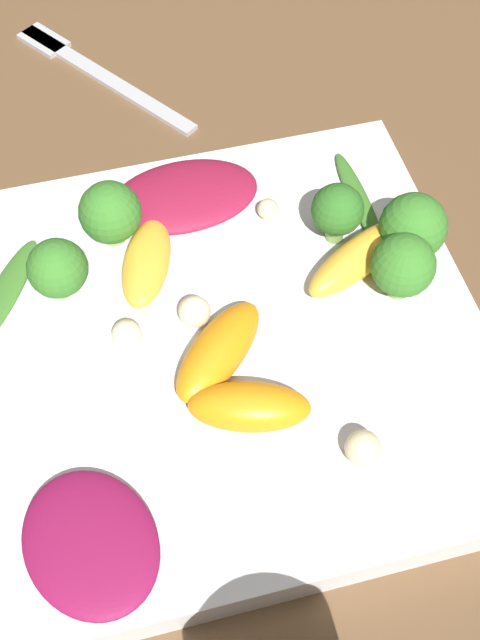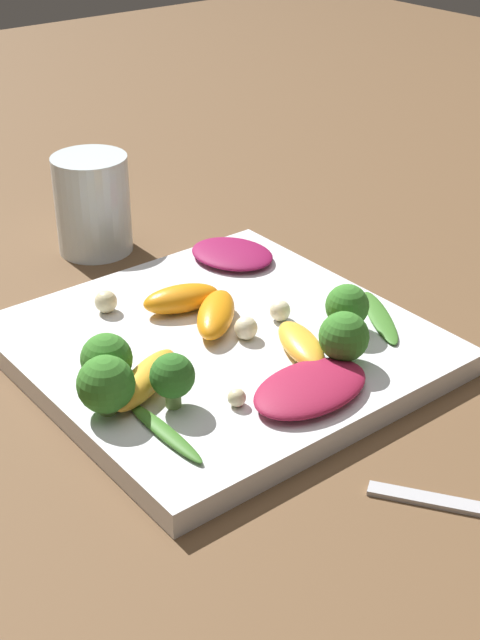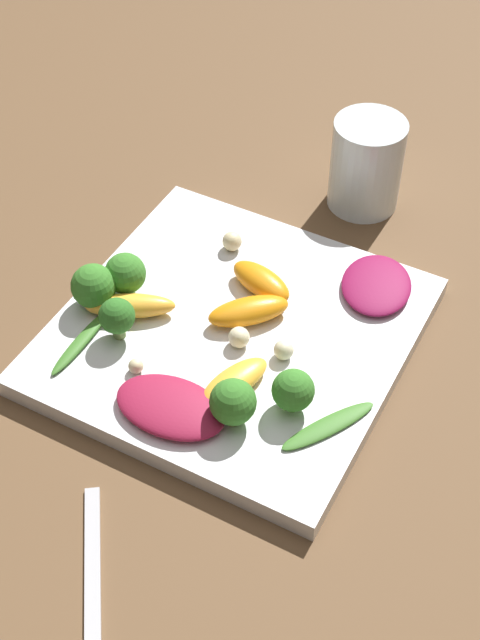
% 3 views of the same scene
% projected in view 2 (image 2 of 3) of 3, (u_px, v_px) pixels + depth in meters
% --- Properties ---
extents(ground_plane, '(2.40, 2.40, 0.00)m').
position_uv_depth(ground_plane, '(221.00, 357.00, 0.69)').
color(ground_plane, brown).
extents(plate, '(0.28, 0.28, 0.02)m').
position_uv_depth(plate, '(220.00, 346.00, 0.69)').
color(plate, white).
rests_on(plate, ground_plane).
extents(drinking_glass, '(0.07, 0.07, 0.09)m').
position_uv_depth(drinking_glass, '(93.00, 204.00, 0.84)').
color(drinking_glass, silver).
rests_on(drinking_glass, ground_plane).
extents(radicchio_leaf_0, '(0.08, 0.09, 0.01)m').
position_uv_depth(radicchio_leaf_0, '(232.00, 254.00, 0.79)').
color(radicchio_leaf_0, maroon).
rests_on(radicchio_leaf_0, plate).
extents(radicchio_leaf_1, '(0.09, 0.06, 0.01)m').
position_uv_depth(radicchio_leaf_1, '(308.00, 389.00, 0.61)').
color(radicchio_leaf_1, maroon).
rests_on(radicchio_leaf_1, plate).
extents(orange_segment_0, '(0.05, 0.07, 0.02)m').
position_uv_depth(orange_segment_0, '(301.00, 344.00, 0.66)').
color(orange_segment_0, '#FCAD33').
rests_on(orange_segment_0, plate).
extents(orange_segment_1, '(0.08, 0.06, 0.02)m').
position_uv_depth(orange_segment_1, '(145.00, 379.00, 0.61)').
color(orange_segment_1, '#FCAD33').
rests_on(orange_segment_1, plate).
extents(orange_segment_2, '(0.07, 0.04, 0.02)m').
position_uv_depth(orange_segment_2, '(183.00, 298.00, 0.71)').
color(orange_segment_2, orange).
rests_on(orange_segment_2, plate).
extents(orange_segment_3, '(0.07, 0.07, 0.02)m').
position_uv_depth(orange_segment_3, '(216.00, 314.00, 0.69)').
color(orange_segment_3, orange).
rests_on(orange_segment_3, plate).
extents(broccoli_floret_0, '(0.04, 0.04, 0.04)m').
position_uv_depth(broccoli_floret_0, '(106.00, 385.00, 0.58)').
color(broccoli_floret_0, '#7A9E51').
rests_on(broccoli_floret_0, plate).
extents(broccoli_floret_1, '(0.03, 0.03, 0.04)m').
position_uv_depth(broccoli_floret_1, '(172.00, 377.00, 0.59)').
color(broccoli_floret_1, '#7A9E51').
rests_on(broccoli_floret_1, plate).
extents(broccoli_floret_2, '(0.04, 0.04, 0.04)m').
position_uv_depth(broccoli_floret_2, '(107.00, 360.00, 0.61)').
color(broccoli_floret_2, '#7A9E51').
rests_on(broccoli_floret_2, plate).
extents(broccoli_floret_3, '(0.03, 0.03, 0.04)m').
position_uv_depth(broccoli_floret_3, '(347.00, 307.00, 0.68)').
color(broccoli_floret_3, '#84AD5B').
rests_on(broccoli_floret_3, plate).
extents(broccoli_floret_4, '(0.04, 0.04, 0.04)m').
position_uv_depth(broccoli_floret_4, '(344.00, 338.00, 0.64)').
color(broccoli_floret_4, '#84AD5B').
rests_on(broccoli_floret_4, plate).
extents(arugula_sprig_0, '(0.06, 0.08, 0.00)m').
position_uv_depth(arugula_sprig_0, '(380.00, 317.00, 0.70)').
color(arugula_sprig_0, '#3D7528').
rests_on(arugula_sprig_0, plate).
extents(arugula_sprig_1, '(0.01, 0.08, 0.01)m').
position_uv_depth(arugula_sprig_1, '(164.00, 432.00, 0.57)').
color(arugula_sprig_1, '#3D7528').
rests_on(arugula_sprig_1, plate).
extents(macadamia_nut_0, '(0.01, 0.01, 0.01)m').
position_uv_depth(macadamia_nut_0, '(237.00, 398.00, 0.60)').
color(macadamia_nut_0, beige).
rests_on(macadamia_nut_0, plate).
extents(macadamia_nut_1, '(0.02, 0.02, 0.02)m').
position_uv_depth(macadamia_nut_1, '(106.00, 302.00, 0.71)').
color(macadamia_nut_1, beige).
rests_on(macadamia_nut_1, plate).
extents(macadamia_nut_2, '(0.02, 0.02, 0.02)m').
position_uv_depth(macadamia_nut_2, '(280.00, 310.00, 0.70)').
color(macadamia_nut_2, beige).
rests_on(macadamia_nut_2, plate).
extents(macadamia_nut_3, '(0.02, 0.02, 0.02)m').
position_uv_depth(macadamia_nut_3, '(246.00, 328.00, 0.67)').
color(macadamia_nut_3, beige).
rests_on(macadamia_nut_3, plate).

